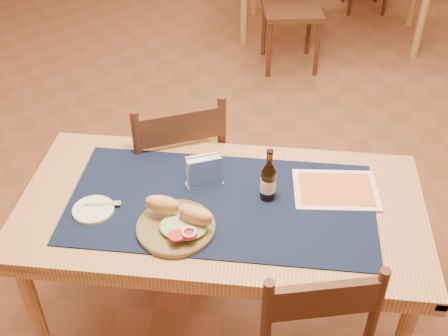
# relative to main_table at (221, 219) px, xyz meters

# --- Properties ---
(main_table) EXTENTS (1.60, 0.80, 0.75)m
(main_table) POSITION_rel_main_table_xyz_m (0.00, 0.00, 0.00)
(main_table) COLOR tan
(main_table) RESTS_ON ground
(placemat) EXTENTS (1.20, 0.60, 0.01)m
(placemat) POSITION_rel_main_table_xyz_m (0.00, 0.00, 0.09)
(placemat) COLOR #0F1739
(placemat) RESTS_ON main_table
(baseboard) EXTENTS (6.00, 7.00, 0.10)m
(baseboard) POSITION_rel_main_table_xyz_m (0.00, 0.80, -0.62)
(baseboard) COLOR #472819
(baseboard) RESTS_ON ground
(chair_main_far) EXTENTS (0.59, 0.59, 0.97)m
(chair_main_far) POSITION_rel_main_table_xyz_m (-0.29, 0.50, -0.16)
(chair_main_far) COLOR #472819
(chair_main_far) RESTS_ON ground
(chair_back_near) EXTENTS (0.51, 0.51, 0.96)m
(chair_back_near) POSITION_rel_main_table_xyz_m (0.24, 2.64, -0.17)
(chair_back_near) COLOR #472819
(chair_back_near) RESTS_ON ground
(sandwich_plate) EXTENTS (0.30, 0.30, 0.11)m
(sandwich_plate) POSITION_rel_main_table_xyz_m (-0.14, -0.17, 0.12)
(sandwich_plate) COLOR olive
(sandwich_plate) RESTS_ON placemat
(side_plate) EXTENTS (0.16, 0.16, 0.01)m
(side_plate) POSITION_rel_main_table_xyz_m (-0.49, -0.10, 0.10)
(side_plate) COLOR silver
(side_plate) RESTS_ON placemat
(fork) EXTENTS (0.15, 0.05, 0.00)m
(fork) POSITION_rel_main_table_xyz_m (-0.45, -0.07, 0.10)
(fork) COLOR #72C069
(fork) RESTS_ON side_plate
(beer_bottle) EXTENTS (0.06, 0.06, 0.23)m
(beer_bottle) POSITION_rel_main_table_xyz_m (0.18, 0.05, 0.17)
(beer_bottle) COLOR #44290C
(beer_bottle) RESTS_ON placemat
(napkin_holder) EXTENTS (0.16, 0.11, 0.13)m
(napkin_holder) POSITION_rel_main_table_xyz_m (-0.08, 0.11, 0.15)
(napkin_holder) COLOR silver
(napkin_holder) RESTS_ON placemat
(menu_card) EXTENTS (0.35, 0.27, 0.01)m
(menu_card) POSITION_rel_main_table_xyz_m (0.45, 0.13, 0.09)
(menu_card) COLOR #FBE2BE
(menu_card) RESTS_ON placemat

